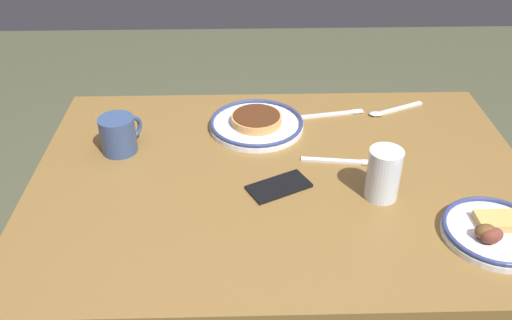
# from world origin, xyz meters

# --- Properties ---
(dining_table) EXTENTS (1.21, 0.85, 0.76)m
(dining_table) POSITION_xyz_m (0.00, 0.00, 0.66)
(dining_table) COLOR brown
(dining_table) RESTS_ON ground_plane
(plate_near_main) EXTENTS (0.26, 0.26, 0.04)m
(plate_near_main) POSITION_xyz_m (0.06, -0.23, 0.77)
(plate_near_main) COLOR white
(plate_near_main) RESTS_ON dining_table
(plate_center_pancakes) EXTENTS (0.22, 0.22, 0.05)m
(plate_center_pancakes) POSITION_xyz_m (-0.42, 0.23, 0.77)
(plate_center_pancakes) COLOR white
(plate_center_pancakes) RESTS_ON dining_table
(coffee_mug) EXTENTS (0.10, 0.11, 0.10)m
(coffee_mug) POSITION_xyz_m (0.41, -0.12, 0.81)
(coffee_mug) COLOR #334772
(coffee_mug) RESTS_ON dining_table
(drinking_glass) EXTENTS (0.08, 0.08, 0.12)m
(drinking_glass) POSITION_xyz_m (-0.22, 0.09, 0.81)
(drinking_glass) COLOR silver
(drinking_glass) RESTS_ON dining_table
(cell_phone) EXTENTS (0.16, 0.13, 0.01)m
(cell_phone) POSITION_xyz_m (0.01, 0.05, 0.76)
(cell_phone) COLOR black
(cell_phone) RESTS_ON dining_table
(fork_near) EXTENTS (0.20, 0.05, 0.01)m
(fork_near) POSITION_xyz_m (-0.16, -0.29, 0.76)
(fork_near) COLOR silver
(fork_near) RESTS_ON dining_table
(fork_far) EXTENTS (0.19, 0.04, 0.01)m
(fork_far) POSITION_xyz_m (-0.14, -0.05, 0.76)
(fork_far) COLOR silver
(fork_far) RESTS_ON dining_table
(tea_spoon) EXTENTS (0.17, 0.09, 0.01)m
(tea_spoon) POSITION_xyz_m (-0.33, -0.30, 0.76)
(tea_spoon) COLOR silver
(tea_spoon) RESTS_ON dining_table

